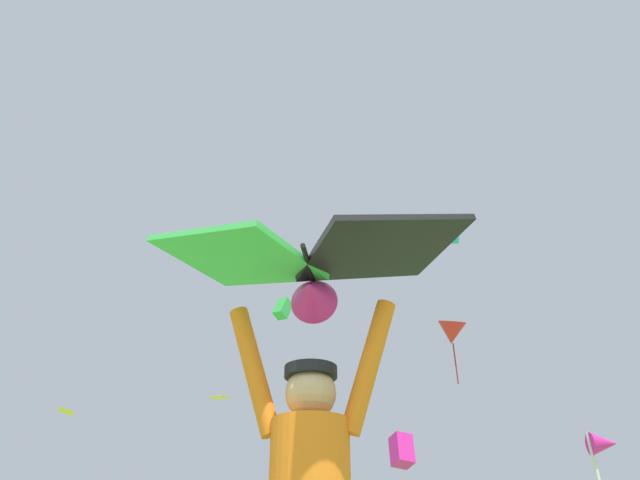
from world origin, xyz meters
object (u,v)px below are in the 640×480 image
(distant_kite_red_low_right, at_px, (375,360))
(distant_kite_red_high_left, at_px, (452,333))
(held_stunt_kite, at_px, (310,266))
(distant_kite_teal_mid_left, at_px, (455,237))
(distant_kite_green_low_left, at_px, (283,309))
(distant_kite_yellow_high_right, at_px, (220,397))
(marker_flag, at_px, (605,459))
(distant_kite_yellow_far_center, at_px, (67,411))
(distant_kite_magenta_overhead_distant, at_px, (402,450))

(distant_kite_red_low_right, bearing_deg, distant_kite_red_high_left, -79.57)
(held_stunt_kite, height_order, distant_kite_teal_mid_left, distant_kite_teal_mid_left)
(distant_kite_green_low_left, relative_size, distant_kite_red_low_right, 1.49)
(distant_kite_red_low_right, bearing_deg, distant_kite_yellow_high_right, -122.12)
(marker_flag, bearing_deg, held_stunt_kite, -127.37)
(distant_kite_teal_mid_left, xyz_separation_m, marker_flag, (-3.93, -20.63, -15.14))
(distant_kite_yellow_far_center, bearing_deg, distant_kite_red_low_right, 53.06)
(distant_kite_teal_mid_left, height_order, distant_kite_green_low_left, distant_kite_teal_mid_left)
(distant_kite_green_low_left, xyz_separation_m, distant_kite_yellow_far_center, (-6.92, -6.14, -6.54))
(distant_kite_magenta_overhead_distant, bearing_deg, distant_kite_yellow_far_center, -153.98)
(distant_kite_magenta_overhead_distant, distance_m, distant_kite_red_low_right, 12.58)
(distant_kite_green_low_left, height_order, distant_kite_red_low_right, distant_kite_red_low_right)
(distant_kite_red_high_left, height_order, distant_kite_teal_mid_left, distant_kite_teal_mid_left)
(held_stunt_kite, xyz_separation_m, distant_kite_yellow_high_right, (-5.05, 21.19, 5.07))
(distant_kite_yellow_far_center, distance_m, marker_flag, 18.69)
(distant_kite_magenta_overhead_distant, height_order, distant_kite_green_low_left, distant_kite_green_low_left)
(distant_kite_yellow_high_right, relative_size, distant_kite_magenta_overhead_distant, 0.69)
(distant_kite_magenta_overhead_distant, height_order, distant_kite_teal_mid_left, distant_kite_teal_mid_left)
(held_stunt_kite, relative_size, distant_kite_red_low_right, 2.04)
(held_stunt_kite, distance_m, distant_kite_green_low_left, 25.50)
(distant_kite_red_high_left, height_order, distant_kite_green_low_left, distant_kite_green_low_left)
(distant_kite_yellow_high_right, bearing_deg, distant_kite_red_high_left, -6.42)
(distant_kite_red_high_left, bearing_deg, distant_kite_red_low_right, 100.43)
(distant_kite_red_high_left, distance_m, marker_flag, 18.14)
(distant_kite_yellow_high_right, height_order, distant_kite_green_low_left, distant_kite_green_low_left)
(distant_kite_green_low_left, bearing_deg, marker_flag, -74.07)
(distant_kite_teal_mid_left, xyz_separation_m, distant_kite_red_low_right, (-4.25, 8.91, -4.18))
(distant_kite_yellow_high_right, relative_size, distant_kite_red_low_right, 1.36)
(distant_kite_red_low_right, bearing_deg, distant_kite_magenta_overhead_distant, -88.50)
(held_stunt_kite, bearing_deg, marker_flag, 52.63)
(distant_kite_teal_mid_left, height_order, marker_flag, distant_kite_teal_mid_left)
(distant_kite_magenta_overhead_distant, bearing_deg, distant_kite_yellow_high_right, -165.66)
(distant_kite_green_low_left, height_order, marker_flag, distant_kite_green_low_left)
(held_stunt_kite, distance_m, distant_kite_magenta_overhead_distant, 23.58)
(distant_kite_yellow_high_right, distance_m, distant_kite_red_low_right, 15.37)
(distant_kite_magenta_overhead_distant, distance_m, marker_flag, 19.74)
(distant_kite_green_low_left, xyz_separation_m, distant_kite_red_low_right, (5.25, 10.04, 0.58))
(distant_kite_yellow_high_right, xyz_separation_m, distant_kite_teal_mid_left, (11.87, 3.21, 9.75))
(held_stunt_kite, distance_m, marker_flag, 4.75)
(held_stunt_kite, relative_size, distant_kite_green_low_left, 1.37)
(distant_kite_magenta_overhead_distant, bearing_deg, distant_kite_teal_mid_left, 16.75)
(held_stunt_kite, distance_m, distant_kite_yellow_far_center, 19.96)
(distant_kite_yellow_high_right, bearing_deg, distant_kite_green_low_left, 41.47)
(distant_kite_red_high_left, distance_m, distant_kite_teal_mid_left, 8.79)
(distant_kite_green_low_left, relative_size, distant_kite_yellow_far_center, 1.58)
(distant_kite_magenta_overhead_distant, relative_size, marker_flag, 0.74)
(distant_kite_yellow_high_right, xyz_separation_m, distant_kite_green_low_left, (2.36, 2.09, 4.99))
(held_stunt_kite, xyz_separation_m, distant_kite_magenta_overhead_distant, (2.82, 23.20, 3.17))
(distant_kite_green_low_left, bearing_deg, distant_kite_magenta_overhead_distant, -0.77)
(distant_kite_red_low_right, bearing_deg, held_stunt_kite, -94.39)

